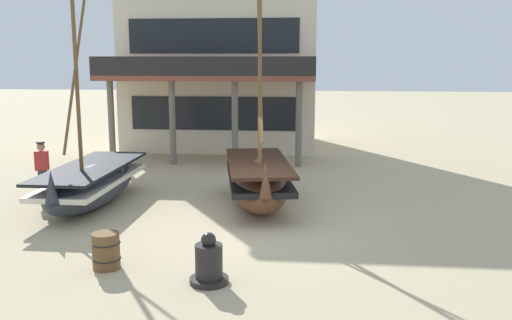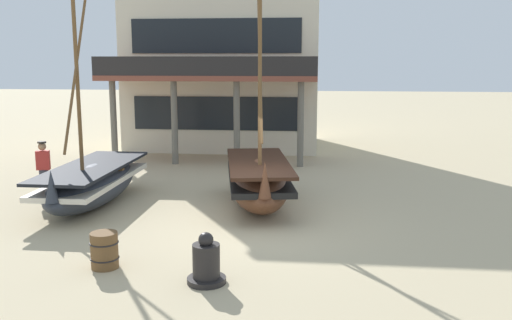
# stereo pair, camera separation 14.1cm
# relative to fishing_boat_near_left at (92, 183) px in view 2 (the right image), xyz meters

# --- Properties ---
(ground_plane) EXTENTS (120.00, 120.00, 0.00)m
(ground_plane) POSITION_rel_fishing_boat_near_left_xyz_m (4.55, -1.32, -0.62)
(ground_plane) COLOR tan
(fishing_boat_near_left) EXTENTS (1.66, 4.95, 6.21)m
(fishing_boat_near_left) POSITION_rel_fishing_boat_near_left_xyz_m (0.00, 0.00, 0.00)
(fishing_boat_near_left) COLOR #2D333D
(fishing_boat_near_left) RESTS_ON ground
(fishing_boat_centre_large) EXTENTS (2.35, 4.68, 5.83)m
(fishing_boat_centre_large) POSITION_rel_fishing_boat_near_left_xyz_m (4.54, 0.38, 0.08)
(fishing_boat_centre_large) COLOR brown
(fishing_boat_centre_large) RESTS_ON ground
(fisherman_by_hull) EXTENTS (0.41, 0.31, 1.68)m
(fisherman_by_hull) POSITION_rel_fishing_boat_near_left_xyz_m (-1.58, 0.38, 0.21)
(fisherman_by_hull) COLOR #33333D
(fisherman_by_hull) RESTS_ON ground
(capstan_winch) EXTENTS (0.70, 0.70, 0.94)m
(capstan_winch) POSITION_rel_fishing_boat_near_left_xyz_m (4.18, -5.03, -0.26)
(capstan_winch) COLOR black
(capstan_winch) RESTS_ON ground
(wooden_barrel) EXTENTS (0.56, 0.56, 0.70)m
(wooden_barrel) POSITION_rel_fishing_boat_near_left_xyz_m (2.10, -4.53, -0.27)
(wooden_barrel) COLOR brown
(wooden_barrel) RESTS_ON ground
(harbor_building_main) EXTENTS (8.69, 8.15, 9.79)m
(harbor_building_main) POSITION_rel_fishing_boat_near_left_xyz_m (1.90, 11.17, 4.26)
(harbor_building_main) COLOR beige
(harbor_building_main) RESTS_ON ground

